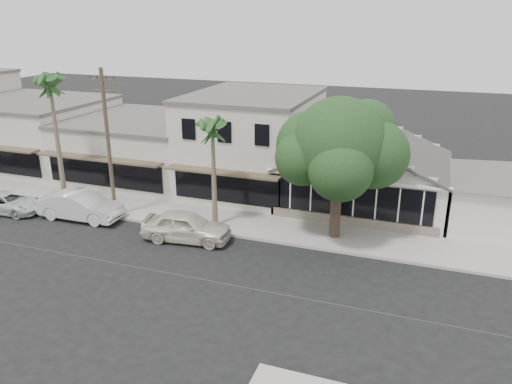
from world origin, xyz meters
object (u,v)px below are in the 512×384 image
at_px(car_1, 80,206).
at_px(shade_tree, 339,147).
at_px(car_0, 186,226).
at_px(car_2, 9,203).
at_px(utility_pole, 108,141).

xyz_separation_m(car_1, shade_tree, (15.00, 2.66, 4.33)).
distance_m(car_0, shade_tree, 9.29).
bearing_deg(shade_tree, car_1, -169.92).
xyz_separation_m(car_1, car_2, (-5.00, -0.61, -0.23)).
bearing_deg(utility_pole, car_1, -151.46).
height_order(car_1, car_2, car_1).
relative_size(car_0, shade_tree, 0.62).
height_order(car_0, shade_tree, shade_tree).
height_order(car_2, shade_tree, shade_tree).
relative_size(car_1, shade_tree, 0.66).
bearing_deg(car_2, car_0, -94.14).
xyz_separation_m(utility_pole, car_1, (-1.76, -0.96, -3.93)).
bearing_deg(car_2, utility_pole, -81.22).
distance_m(utility_pole, car_0, 7.11).
bearing_deg(car_1, car_2, 94.96).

